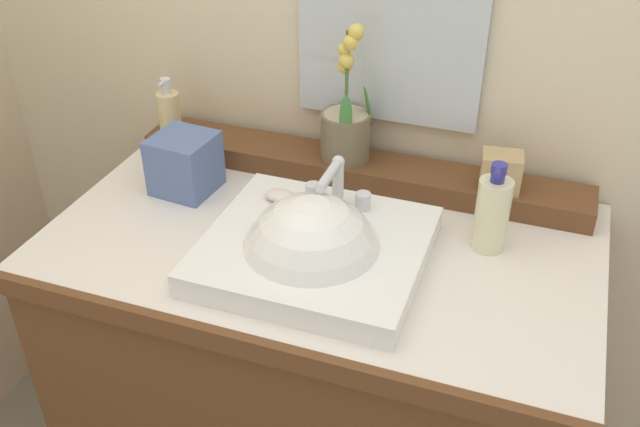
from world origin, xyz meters
name	(u,v)px	position (x,y,z in m)	size (l,w,h in m)	color
vanity_cabinet	(321,380)	(0.00, 0.00, 0.42)	(1.13, 0.67, 0.85)	brown
back_ledge	(358,169)	(0.00, 0.26, 0.87)	(1.06, 0.13, 0.05)	brown
sink_basin	(313,258)	(0.02, -0.09, 0.86)	(0.42, 0.40, 0.29)	white
soap_bar	(281,196)	(-0.10, 0.03, 0.91)	(0.07, 0.04, 0.02)	silver
potted_plant	(346,126)	(-0.03, 0.25, 0.98)	(0.12, 0.12, 0.32)	brown
soap_dispenser	(169,111)	(-0.48, 0.23, 0.95)	(0.05, 0.06, 0.14)	#DAC285
trinket_box	(501,172)	(0.33, 0.24, 0.94)	(0.09, 0.07, 0.08)	tan
lotion_bottle	(492,213)	(0.33, 0.08, 0.93)	(0.07, 0.07, 0.19)	beige
tissue_box	(185,163)	(-0.36, 0.08, 0.91)	(0.13, 0.13, 0.13)	#52699E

